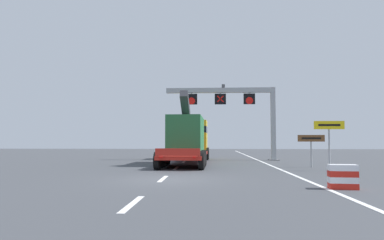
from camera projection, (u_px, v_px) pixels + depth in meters
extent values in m
plane|color=#424449|center=(169.00, 180.00, 15.64)|extent=(112.00, 112.00, 0.00)
cube|color=silver|center=(132.00, 204.00, 9.68)|extent=(0.20, 2.60, 0.01)
cube|color=silver|center=(163.00, 179.00, 15.97)|extent=(0.20, 2.60, 0.01)
cube|color=silver|center=(176.00, 168.00, 22.26)|extent=(0.20, 2.60, 0.01)
cube|color=silver|center=(184.00, 162.00, 28.55)|extent=(0.20, 2.60, 0.01)
cube|color=silver|center=(189.00, 158.00, 34.84)|extent=(0.20, 2.60, 0.01)
cube|color=silver|center=(192.00, 155.00, 41.13)|extent=(0.20, 2.60, 0.01)
cube|color=silver|center=(194.00, 153.00, 47.42)|extent=(0.20, 2.60, 0.01)
cube|color=silver|center=(196.00, 152.00, 53.71)|extent=(0.20, 2.60, 0.01)
cube|color=silver|center=(198.00, 151.00, 60.00)|extent=(0.20, 2.60, 0.01)
cube|color=silver|center=(199.00, 150.00, 66.29)|extent=(0.20, 2.60, 0.01)
cube|color=silver|center=(200.00, 149.00, 72.58)|extent=(0.20, 2.60, 0.01)
cube|color=silver|center=(264.00, 163.00, 27.28)|extent=(0.20, 63.00, 0.01)
cube|color=#9EA0A5|center=(273.00, 124.00, 31.15)|extent=(0.40, 0.40, 6.64)
cube|color=slate|center=(274.00, 160.00, 30.96)|extent=(0.90, 0.90, 0.08)
cube|color=#9EA0A5|center=(220.00, 90.00, 31.59)|extent=(9.95, 0.44, 0.44)
cube|color=#4C4C51|center=(223.00, 86.00, 31.60)|extent=(0.28, 0.40, 0.28)
cube|color=black|center=(249.00, 99.00, 31.40)|extent=(1.03, 0.24, 0.97)
cube|color=#9EA0A5|center=(249.00, 93.00, 31.43)|extent=(0.08, 0.08, 0.16)
cone|color=red|center=(249.00, 101.00, 31.26)|extent=(0.66, 0.02, 0.66)
cube|color=black|center=(220.00, 99.00, 31.54)|extent=(1.03, 0.24, 0.97)
cube|color=#9EA0A5|center=(220.00, 93.00, 31.57)|extent=(0.08, 0.08, 0.16)
cube|color=red|center=(220.00, 99.00, 31.41)|extent=(0.62, 0.02, 0.62)
cube|color=red|center=(220.00, 99.00, 31.41)|extent=(0.62, 0.02, 0.62)
cube|color=black|center=(192.00, 99.00, 31.68)|extent=(1.03, 0.24, 0.97)
cube|color=#9EA0A5|center=(192.00, 94.00, 31.71)|extent=(0.08, 0.08, 0.16)
cone|color=red|center=(192.00, 101.00, 31.54)|extent=(0.66, 0.02, 0.66)
cube|color=red|center=(186.00, 155.00, 25.37)|extent=(3.06, 10.47, 0.24)
cube|color=red|center=(178.00, 152.00, 20.14)|extent=(2.66, 0.15, 0.44)
cylinder|color=black|center=(157.00, 161.00, 20.99)|extent=(0.35, 1.11, 1.10)
cylinder|color=black|center=(201.00, 161.00, 20.78)|extent=(0.35, 1.11, 1.10)
cylinder|color=black|center=(160.00, 160.00, 22.03)|extent=(0.35, 1.11, 1.10)
cylinder|color=black|center=(202.00, 160.00, 21.82)|extent=(0.35, 1.11, 1.10)
cylinder|color=black|center=(163.00, 159.00, 23.08)|extent=(0.35, 1.11, 1.10)
cylinder|color=black|center=(203.00, 159.00, 22.87)|extent=(0.35, 1.11, 1.10)
cylinder|color=black|center=(165.00, 158.00, 24.12)|extent=(0.35, 1.11, 1.10)
cylinder|color=black|center=(204.00, 158.00, 23.91)|extent=(0.35, 1.11, 1.10)
cylinder|color=black|center=(167.00, 157.00, 25.17)|extent=(0.35, 1.11, 1.10)
cylinder|color=black|center=(204.00, 157.00, 24.96)|extent=(0.35, 1.11, 1.10)
cube|color=gold|center=(193.00, 137.00, 32.52)|extent=(2.65, 3.26, 3.10)
cube|color=black|center=(193.00, 130.00, 32.56)|extent=(2.68, 3.28, 0.60)
cylinder|color=black|center=(181.00, 153.00, 33.40)|extent=(0.37, 1.11, 1.10)
cylinder|color=black|center=(207.00, 153.00, 33.20)|extent=(0.37, 1.11, 1.10)
cylinder|color=black|center=(178.00, 154.00, 31.41)|extent=(0.37, 1.11, 1.10)
cylinder|color=black|center=(206.00, 154.00, 31.21)|extent=(0.37, 1.11, 1.10)
cube|color=#236638|center=(187.00, 135.00, 25.86)|extent=(2.52, 5.78, 2.70)
cube|color=#2D2D33|center=(186.00, 108.00, 25.12)|extent=(0.63, 2.96, 2.29)
cube|color=red|center=(161.00, 157.00, 20.16)|extent=(0.20, 0.06, 0.12)
cube|color=red|center=(194.00, 157.00, 20.01)|extent=(0.20, 0.06, 0.12)
cylinder|color=#9EA0A5|center=(329.00, 146.00, 20.18)|extent=(0.10, 0.10, 2.93)
cube|color=yellow|center=(329.00, 125.00, 20.19)|extent=(1.76, 0.06, 0.48)
cube|color=black|center=(329.00, 125.00, 20.16)|extent=(1.27, 0.01, 0.12)
cylinder|color=#9EA0A5|center=(311.00, 151.00, 22.90)|extent=(0.10, 0.10, 2.15)
cube|color=brown|center=(311.00, 138.00, 22.89)|extent=(1.77, 0.06, 0.44)
cube|color=black|center=(311.00, 138.00, 22.85)|extent=(1.27, 0.01, 0.12)
cube|color=red|center=(343.00, 186.00, 12.65)|extent=(1.05, 0.61, 0.23)
cube|color=white|center=(343.00, 180.00, 12.66)|extent=(1.05, 0.61, 0.22)
cube|color=red|center=(343.00, 174.00, 12.68)|extent=(1.05, 0.61, 0.23)
cube|color=white|center=(342.00, 168.00, 12.69)|extent=(1.05, 0.61, 0.23)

